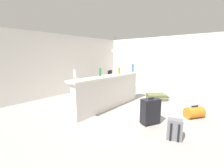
# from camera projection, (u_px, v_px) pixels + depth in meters

# --- Properties ---
(ground_plane) EXTENTS (13.00, 13.00, 0.05)m
(ground_plane) POSITION_uv_depth(u_px,v_px,m) (128.00, 107.00, 5.05)
(ground_plane) COLOR gray
(wall_back) EXTENTS (6.60, 0.10, 2.50)m
(wall_back) POSITION_uv_depth(u_px,v_px,m) (70.00, 64.00, 6.71)
(wall_back) COLOR silver
(wall_back) RESTS_ON ground_plane
(wall_right) EXTENTS (0.10, 6.00, 2.50)m
(wall_right) POSITION_uv_depth(u_px,v_px,m) (158.00, 64.00, 7.31)
(wall_right) COLOR silver
(wall_right) RESTS_ON ground_plane
(partition_half_wall) EXTENTS (2.80, 0.20, 1.00)m
(partition_half_wall) POSITION_uv_depth(u_px,v_px,m) (110.00, 93.00, 4.79)
(partition_half_wall) COLOR silver
(partition_half_wall) RESTS_ON ground_plane
(bar_countertop) EXTENTS (2.96, 0.40, 0.05)m
(bar_countertop) POSITION_uv_depth(u_px,v_px,m) (110.00, 76.00, 4.69)
(bar_countertop) COLOR white
(bar_countertop) RESTS_ON partition_half_wall
(bottle_clear) EXTENTS (0.07, 0.07, 0.27)m
(bottle_clear) POSITION_uv_depth(u_px,v_px,m) (75.00, 75.00, 3.77)
(bottle_clear) COLOR silver
(bottle_clear) RESTS_ON bar_countertop
(bottle_green) EXTENTS (0.07, 0.07, 0.24)m
(bottle_green) POSITION_uv_depth(u_px,v_px,m) (100.00, 72.00, 4.43)
(bottle_green) COLOR #2D6B38
(bottle_green) RESTS_ON bar_countertop
(bottle_amber) EXTENTS (0.07, 0.07, 0.22)m
(bottle_amber) POSITION_uv_depth(u_px,v_px,m) (119.00, 71.00, 4.97)
(bottle_amber) COLOR #9E661E
(bottle_amber) RESTS_ON bar_countertop
(bottle_blue) EXTENTS (0.07, 0.07, 0.29)m
(bottle_blue) POSITION_uv_depth(u_px,v_px,m) (133.00, 68.00, 5.59)
(bottle_blue) COLOR #284C89
(bottle_blue) RESTS_ON bar_countertop
(dining_table) EXTENTS (1.10, 0.80, 0.74)m
(dining_table) POSITION_uv_depth(u_px,v_px,m) (115.00, 77.00, 7.15)
(dining_table) COLOR #4C331E
(dining_table) RESTS_ON ground_plane
(dining_chair_near_partition) EXTENTS (0.48, 0.48, 0.93)m
(dining_chair_near_partition) POSITION_uv_depth(u_px,v_px,m) (126.00, 81.00, 6.81)
(dining_chair_near_partition) COLOR black
(dining_chair_near_partition) RESTS_ON ground_plane
(dining_chair_far_side) EXTENTS (0.48, 0.48, 0.93)m
(dining_chair_far_side) POSITION_uv_depth(u_px,v_px,m) (108.00, 79.00, 7.53)
(dining_chair_far_side) COLOR black
(dining_chair_far_side) RESTS_ON ground_plane
(pendant_lamp) EXTENTS (0.34, 0.34, 0.71)m
(pendant_lamp) POSITION_uv_depth(u_px,v_px,m) (115.00, 50.00, 7.00)
(pendant_lamp) COLOR black
(suitcase_flat_olive) EXTENTS (0.82, 0.85, 0.22)m
(suitcase_flat_olive) POSITION_uv_depth(u_px,v_px,m) (156.00, 97.00, 5.71)
(suitcase_flat_olive) COLOR #51562D
(suitcase_flat_olive) RESTS_ON ground_plane
(suitcase_upright_black) EXTENTS (0.50, 0.42, 0.67)m
(suitcase_upright_black) POSITION_uv_depth(u_px,v_px,m) (150.00, 111.00, 3.68)
(suitcase_upright_black) COLOR black
(suitcase_upright_black) RESTS_ON ground_plane
(backpack_grey) EXTENTS (0.30, 0.32, 0.42)m
(backpack_grey) POSITION_uv_depth(u_px,v_px,m) (175.00, 130.00, 3.02)
(backpack_grey) COLOR slate
(backpack_grey) RESTS_ON ground_plane
(duffel_bag_orange) EXTENTS (0.57, 0.52, 0.34)m
(duffel_bag_orange) POSITION_uv_depth(u_px,v_px,m) (194.00, 112.00, 4.07)
(duffel_bag_orange) COLOR orange
(duffel_bag_orange) RESTS_ON ground_plane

